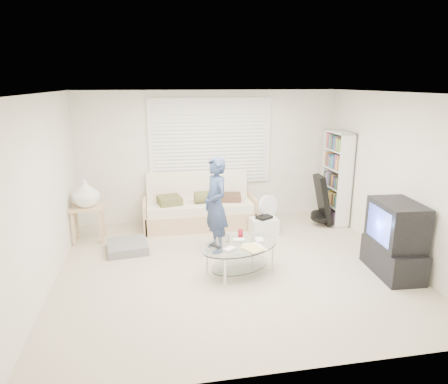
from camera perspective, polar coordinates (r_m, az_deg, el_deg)
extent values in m
plane|color=tan|center=(5.99, 1.30, -10.70)|extent=(5.00, 5.00, 0.00)
cube|color=white|center=(7.72, -1.99, 5.07)|extent=(5.00, 0.02, 2.50)
cube|color=white|center=(3.50, 8.89, -8.18)|extent=(5.00, 0.02, 2.50)
cube|color=white|center=(5.63, -24.41, -0.27)|extent=(0.02, 4.50, 2.50)
cube|color=white|center=(6.52, 23.44, 1.85)|extent=(0.02, 4.50, 2.50)
cube|color=white|center=(5.38, 1.47, 13.95)|extent=(5.00, 4.50, 0.02)
cube|color=white|center=(7.64, -1.97, 7.24)|extent=(2.32, 0.06, 1.62)
cube|color=black|center=(7.63, -1.96, 7.22)|extent=(2.20, 0.01, 1.50)
cube|color=silver|center=(7.61, -1.93, 7.20)|extent=(2.16, 0.04, 1.50)
cube|color=silver|center=(7.63, -1.95, 7.22)|extent=(2.32, 0.08, 1.62)
cube|color=tan|center=(7.56, -3.51, -3.72)|extent=(2.01, 0.80, 0.32)
cube|color=#EDE1C6|center=(7.47, -3.52, -2.02)|extent=(1.93, 0.74, 0.16)
cube|color=#EDE1C6|center=(7.71, -3.86, 0.87)|extent=(1.93, 0.22, 0.62)
cube|color=tan|center=(7.48, -11.20, -3.24)|extent=(0.06, 0.80, 0.56)
cube|color=tan|center=(7.70, 3.94, -2.43)|extent=(0.06, 0.80, 0.56)
cube|color=brown|center=(7.36, -7.79, -1.19)|extent=(0.48, 0.48, 0.14)
cylinder|color=brown|center=(7.37, -2.32, -0.68)|extent=(0.50, 0.22, 0.22)
cube|color=#412C20|center=(7.52, 1.03, -0.76)|extent=(0.42, 0.42, 0.12)
cube|color=slate|center=(6.69, -13.61, -7.60)|extent=(0.70, 0.70, 0.14)
cube|color=tan|center=(7.10, -18.97, -2.09)|extent=(0.55, 0.44, 0.04)
cube|color=tan|center=(7.08, -20.71, -4.93)|extent=(0.04, 0.04, 0.59)
cube|color=tan|center=(7.01, -17.17, -4.81)|extent=(0.04, 0.04, 0.59)
cube|color=tan|center=(7.38, -20.27, -4.06)|extent=(0.04, 0.04, 0.59)
cube|color=tan|center=(7.32, -16.88, -3.93)|extent=(0.04, 0.04, 0.59)
imported|color=white|center=(7.03, -19.15, -0.12)|extent=(0.44, 0.44, 0.46)
cube|color=white|center=(7.87, 15.79, 1.94)|extent=(0.28, 0.74, 1.76)
cube|color=black|center=(7.70, 13.93, -1.12)|extent=(0.32, 0.35, 0.97)
cylinder|color=black|center=(7.78, 13.53, -3.41)|extent=(0.35, 0.36, 0.17)
cylinder|color=white|center=(7.51, 6.24, -5.11)|extent=(0.27, 0.27, 0.03)
cylinder|color=white|center=(7.45, 6.28, -3.89)|extent=(0.04, 0.04, 0.34)
cylinder|color=white|center=(7.36, 6.34, -1.86)|extent=(0.41, 0.27, 0.40)
cylinder|color=white|center=(7.36, 6.34, -1.86)|extent=(0.12, 0.10, 0.10)
cube|color=white|center=(7.22, 5.72, -4.86)|extent=(0.50, 0.37, 0.29)
cube|color=black|center=(7.17, 5.76, -3.61)|extent=(0.33, 0.30, 0.05)
cube|color=black|center=(6.23, 22.94, -8.77)|extent=(0.57, 1.00, 0.43)
cube|color=black|center=(6.04, 23.46, -4.21)|extent=(0.59, 0.84, 0.62)
cube|color=#546BE5|center=(5.92, 21.29, -4.37)|extent=(0.06, 0.62, 0.47)
ellipsoid|color=silver|center=(5.65, 2.31, -7.61)|extent=(1.38, 1.16, 0.02)
ellipsoid|color=silver|center=(5.77, 2.28, -10.36)|extent=(1.06, 0.88, 0.01)
cylinder|color=silver|center=(5.35, 0.15, -11.60)|extent=(0.03, 0.03, 0.41)
cylinder|color=silver|center=(5.80, 7.00, -9.50)|extent=(0.03, 0.03, 0.41)
cylinder|color=silver|center=(5.72, -2.50, -9.79)|extent=(0.03, 0.03, 0.41)
cylinder|color=silver|center=(6.13, 4.13, -7.98)|extent=(0.03, 0.03, 0.41)
cube|color=white|center=(5.45, 0.80, -8.18)|extent=(0.19, 0.18, 0.04)
cube|color=white|center=(5.75, 2.12, -6.89)|extent=(0.17, 0.13, 0.04)
cube|color=white|center=(5.77, 5.08, -6.87)|extent=(0.13, 0.17, 0.04)
cylinder|color=silver|center=(5.72, 0.48, -6.57)|extent=(0.07, 0.07, 0.11)
cylinder|color=red|center=(5.87, 2.38, -5.96)|extent=(0.07, 0.07, 0.12)
cube|color=black|center=(5.57, -1.19, -7.69)|extent=(0.14, 0.18, 0.02)
cube|color=white|center=(5.56, 4.39, -7.88)|extent=(0.29, 0.36, 0.01)
cube|color=#D6C068|center=(5.51, 4.09, -8.00)|extent=(0.33, 0.36, 0.01)
imported|color=navy|center=(6.28, -1.20, -1.90)|extent=(0.50, 0.63, 1.54)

